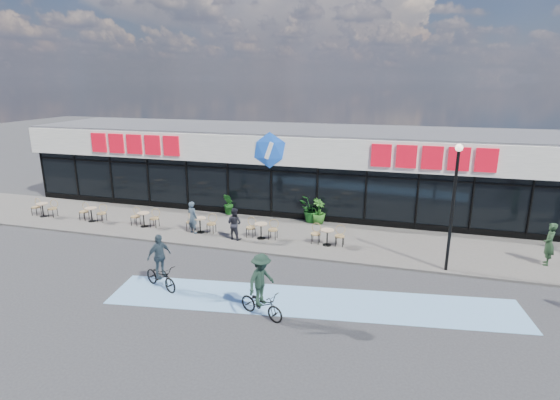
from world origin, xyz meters
name	(u,v)px	position (x,y,z in m)	size (l,w,h in m)	color
ground	(220,270)	(0.00, 0.00, 0.00)	(120.00, 120.00, 0.00)	#28282B
sidewalk	(257,232)	(0.00, 4.50, 0.05)	(44.00, 5.00, 0.10)	#58534E
bike_lane	(311,302)	(4.00, -1.50, 0.01)	(14.00, 2.20, 0.01)	#6592BF
building	(286,166)	(0.00, 9.93, 2.34)	(30.60, 6.57, 4.75)	black
lamp_post	(454,197)	(8.62, 2.30, 3.07)	(0.28, 0.28, 4.98)	black
bistro_set_0	(44,208)	(-12.04, 3.72, 0.56)	(1.54, 0.62, 0.90)	tan
bistro_set_1	(92,212)	(-8.90, 3.72, 0.56)	(1.54, 0.62, 0.90)	tan
bistro_set_2	(145,217)	(-5.76, 3.72, 0.56)	(1.54, 0.62, 0.90)	tan
bistro_set_3	(201,223)	(-2.63, 3.72, 0.56)	(1.54, 0.62, 0.90)	tan
bistro_set_4	(262,229)	(0.51, 3.72, 0.56)	(1.54, 0.62, 0.90)	tan
bistro_set_5	(328,235)	(3.65, 3.72, 0.56)	(1.54, 0.62, 0.90)	tan
potted_plant_left	(229,204)	(-2.38, 6.71, 0.70)	(0.66, 0.53, 1.20)	#185317
potted_plant_mid	(310,209)	(2.20, 6.71, 0.78)	(1.23, 1.06, 1.36)	#175118
potted_plant_right	(318,211)	(2.67, 6.57, 0.76)	(0.74, 0.74, 1.31)	#235518
patron_left	(193,217)	(-2.92, 3.46, 0.89)	(0.58, 0.38, 1.59)	#32414F
patron_right	(234,224)	(-0.66, 3.23, 0.86)	(0.74, 0.57, 1.51)	black
pedestrian_a	(549,244)	(12.57, 3.96, 0.98)	(0.64, 0.42, 1.76)	#1B301B
cyclist_a	(261,290)	(2.68, -2.88, 0.94)	(1.79, 1.26, 2.16)	black
cyclist_c	(160,269)	(-1.46, -1.99, 0.77)	(1.82, 1.27, 2.07)	black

